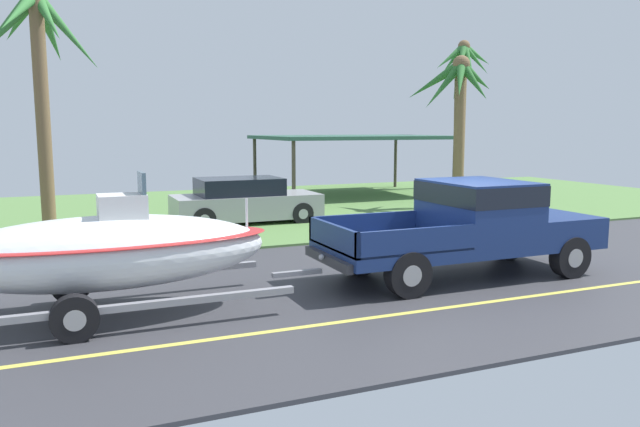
{
  "coord_description": "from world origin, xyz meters",
  "views": [
    {
      "loc": [
        -6.85,
        -9.82,
        2.86
      ],
      "look_at": [
        -2.24,
        1.01,
        1.22
      ],
      "focal_mm": 34.75,
      "sensor_mm": 36.0,
      "label": 1
    }
  ],
  "objects": [
    {
      "name": "boat_on_trailer",
      "position": [
        -6.24,
        -0.12,
        1.0
      ],
      "size": [
        6.25,
        2.29,
        2.19
      ],
      "color": "gray",
      "rests_on": "ground"
    },
    {
      "name": "palm_tree_near_left",
      "position": [
        10.61,
        14.32,
        5.2
      ],
      "size": [
        3.02,
        2.48,
        6.82
      ],
      "color": "brown",
      "rests_on": "ground"
    },
    {
      "name": "parked_sedan_near",
      "position": [
        -1.76,
        7.86,
        0.67
      ],
      "size": [
        4.3,
        1.85,
        1.38
      ],
      "color": "#99999E",
      "rests_on": "ground"
    },
    {
      "name": "carport_awning",
      "position": [
        4.45,
        13.34,
        2.41
      ],
      "size": [
        7.42,
        5.22,
        2.52
      ],
      "color": "#4C4238",
      "rests_on": "ground"
    },
    {
      "name": "palm_tree_mid",
      "position": [
        -7.11,
        5.9,
        4.52
      ],
      "size": [
        2.78,
        3.28,
        6.05
      ],
      "color": "brown",
      "rests_on": "ground"
    },
    {
      "name": "palm_tree_near_right",
      "position": [
        6.08,
        8.37,
        3.93
      ],
      "size": [
        3.15,
        3.1,
        5.32
      ],
      "color": "brown",
      "rests_on": "ground"
    },
    {
      "name": "pickup_truck_towing",
      "position": [
        0.57,
        -0.12,
        1.03
      ],
      "size": [
        5.7,
        2.08,
        1.84
      ],
      "color": "navy",
      "rests_on": "ground"
    },
    {
      "name": "ground",
      "position": [
        0.0,
        8.38,
        -0.01
      ],
      "size": [
        36.0,
        22.0,
        0.11
      ],
      "color": "#38383D"
    }
  ]
}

